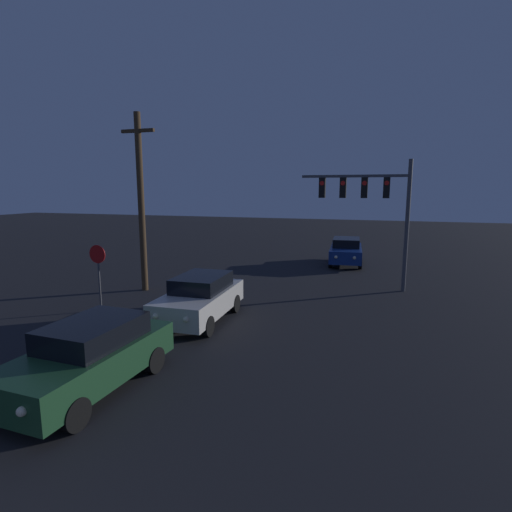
% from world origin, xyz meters
% --- Properties ---
extents(car_near, '(1.97, 4.30, 1.57)m').
position_xyz_m(car_near, '(-2.05, 6.52, 0.82)').
color(car_near, '#1E4728').
rests_on(car_near, ground_plane).
extents(car_mid, '(1.95, 4.29, 1.57)m').
position_xyz_m(car_mid, '(-1.82, 11.67, 0.82)').
color(car_mid, beige).
rests_on(car_mid, ground_plane).
extents(car_far, '(2.10, 4.34, 1.57)m').
position_xyz_m(car_far, '(1.96, 23.85, 0.82)').
color(car_far, navy).
rests_on(car_far, ground_plane).
extents(traffic_signal_mast, '(4.73, 0.30, 5.74)m').
position_xyz_m(traffic_signal_mast, '(3.50, 18.08, 4.03)').
color(traffic_signal_mast, '#4C4C51').
rests_on(traffic_signal_mast, ground_plane).
extents(stop_sign, '(0.67, 0.07, 2.48)m').
position_xyz_m(stop_sign, '(-5.84, 11.55, 1.72)').
color(stop_sign, '#4C4C51').
rests_on(stop_sign, ground_plane).
extents(utility_pole, '(1.56, 0.28, 7.68)m').
position_xyz_m(utility_pole, '(-6.05, 14.77, 3.99)').
color(utility_pole, '#4C3823').
rests_on(utility_pole, ground_plane).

